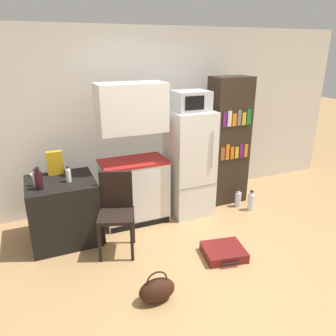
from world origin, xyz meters
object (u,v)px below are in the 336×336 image
(kitchen_hutch, at_px, (133,162))
(cereal_box, at_px, (55,163))
(bookshelf, at_px, (228,142))
(suitcase_large_flat, at_px, (224,252))
(side_table, at_px, (63,210))
(bowl, at_px, (36,175))
(water_bottle_front, at_px, (251,202))
(microwave, at_px, (191,101))
(bottle_wine_dark, at_px, (39,180))
(handbag, at_px, (157,290))
(bottle_clear_short, at_px, (35,179))
(refrigerator, at_px, (189,163))
(bottle_milk_white, at_px, (68,175))
(water_bottle_middle, at_px, (238,199))
(chair, at_px, (116,205))

(kitchen_hutch, relative_size, cereal_box, 6.32)
(bookshelf, height_order, suitcase_large_flat, bookshelf)
(side_table, xyz_separation_m, bookshelf, (2.49, 0.19, 0.56))
(side_table, bearing_deg, bookshelf, 4.33)
(bowl, bearing_deg, water_bottle_front, -10.82)
(microwave, distance_m, cereal_box, 1.93)
(bottle_wine_dark, height_order, handbag, bottle_wine_dark)
(bookshelf, distance_m, bottle_clear_short, 2.77)
(refrigerator, bearing_deg, bottle_clear_short, -176.40)
(refrigerator, distance_m, bowl, 2.05)
(bottle_milk_white, bearing_deg, bookshelf, 6.30)
(water_bottle_front, bearing_deg, side_table, 173.89)
(water_bottle_middle, bearing_deg, water_bottle_front, -57.20)
(bowl, height_order, chair, chair)
(bottle_clear_short, xyz_separation_m, cereal_box, (0.25, 0.30, 0.06))
(kitchen_hutch, xyz_separation_m, bottle_wine_dark, (-1.20, -0.29, 0.04))
(refrigerator, relative_size, suitcase_large_flat, 2.83)
(bottle_wine_dark, bearing_deg, cereal_box, 62.62)
(refrigerator, height_order, suitcase_large_flat, refrigerator)
(refrigerator, bearing_deg, water_bottle_front, -22.54)
(cereal_box, height_order, water_bottle_front, cereal_box)
(handbag, bearing_deg, bottle_clear_short, 122.85)
(bottle_clear_short, relative_size, water_bottle_front, 0.65)
(refrigerator, xyz_separation_m, chair, (-1.22, -0.54, -0.18))
(side_table, xyz_separation_m, water_bottle_front, (2.65, -0.28, -0.26))
(side_table, xyz_separation_m, water_bottle_middle, (2.54, -0.11, -0.27))
(refrigerator, distance_m, handbag, 2.02)
(kitchen_hutch, bearing_deg, cereal_box, 172.58)
(chair, bearing_deg, suitcase_large_flat, -11.74)
(water_bottle_front, bearing_deg, bottle_wine_dark, 177.74)
(bottle_wine_dark, relative_size, bowl, 2.10)
(bottle_wine_dark, relative_size, bottle_clear_short, 1.29)
(microwave, height_order, bookshelf, bookshelf)
(kitchen_hutch, distance_m, bottle_milk_white, 0.89)
(cereal_box, bearing_deg, suitcase_large_flat, -39.68)
(bottle_milk_white, xyz_separation_m, bowl, (-0.36, 0.35, -0.06))
(kitchen_hutch, bearing_deg, bottle_milk_white, -167.21)
(bottle_milk_white, relative_size, handbag, 0.54)
(suitcase_large_flat, relative_size, water_bottle_middle, 1.80)
(kitchen_hutch, xyz_separation_m, bowl, (-1.22, 0.15, -0.06))
(kitchen_hutch, height_order, water_bottle_front, kitchen_hutch)
(bookshelf, bearing_deg, water_bottle_middle, -81.01)
(bowl, xyz_separation_m, water_bottle_front, (2.91, -0.56, -0.68))
(cereal_box, height_order, water_bottle_middle, cereal_box)
(microwave, relative_size, bottle_milk_white, 2.40)
(side_table, distance_m, microwave, 2.17)
(refrigerator, height_order, bookshelf, bookshelf)
(bookshelf, xyz_separation_m, bottle_clear_short, (-2.75, -0.24, -0.08))
(kitchen_hutch, xyz_separation_m, bookshelf, (1.52, 0.07, 0.09))
(bottle_milk_white, relative_size, water_bottle_middle, 0.66)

